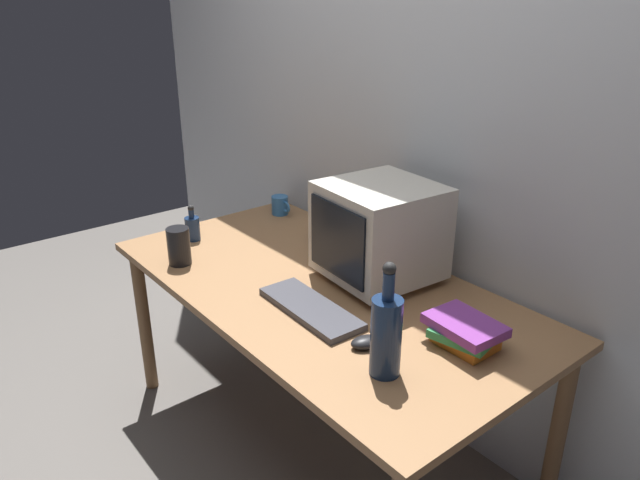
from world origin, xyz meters
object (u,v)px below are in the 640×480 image
(keyboard, at_px, (311,308))
(computer_mouse, at_px, (366,342))
(crt_monitor, at_px, (379,232))
(book_stack, at_px, (465,332))
(cd_spindle, at_px, (322,233))
(metal_canister, at_px, (179,246))
(mug, at_px, (280,205))
(bottle_short, at_px, (192,227))
(bottle_tall, at_px, (386,333))

(keyboard, relative_size, computer_mouse, 4.20)
(crt_monitor, distance_m, keyboard, 0.40)
(book_stack, xyz_separation_m, cd_spindle, (-0.94, 0.20, -0.03))
(metal_canister, bearing_deg, mug, 108.14)
(crt_monitor, bearing_deg, bottle_short, -155.19)
(crt_monitor, bearing_deg, metal_canister, -139.02)
(keyboard, bearing_deg, metal_canister, -162.92)
(bottle_short, relative_size, cd_spindle, 1.34)
(bottle_short, bearing_deg, mug, 92.77)
(crt_monitor, height_order, metal_canister, crt_monitor)
(computer_mouse, relative_size, metal_canister, 0.67)
(bottle_short, height_order, book_stack, bottle_short)
(bottle_tall, xyz_separation_m, bottle_short, (-1.22, 0.04, -0.07))
(bottle_short, distance_m, cd_spindle, 0.57)
(crt_monitor, bearing_deg, computer_mouse, -48.24)
(computer_mouse, height_order, cd_spindle, cd_spindle)
(keyboard, height_order, computer_mouse, computer_mouse)
(crt_monitor, xyz_separation_m, keyboard, (0.04, -0.35, -0.18))
(computer_mouse, xyz_separation_m, cd_spindle, (-0.76, 0.44, 0.00))
(bottle_tall, xyz_separation_m, metal_canister, (-1.04, -0.12, -0.06))
(cd_spindle, bearing_deg, crt_monitor, -11.65)
(keyboard, height_order, cd_spindle, cd_spindle)
(crt_monitor, bearing_deg, mug, 171.36)
(crt_monitor, relative_size, bottle_tall, 1.20)
(bottle_short, height_order, cd_spindle, bottle_short)
(computer_mouse, bearing_deg, book_stack, 70.84)
(computer_mouse, bearing_deg, keyboard, -162.17)
(metal_canister, bearing_deg, bottle_short, 140.02)
(keyboard, bearing_deg, computer_mouse, 1.90)
(keyboard, height_order, bottle_tall, bottle_tall)
(book_stack, bearing_deg, bottle_short, -168.96)
(bottle_tall, height_order, cd_spindle, bottle_tall)
(keyboard, distance_m, bottle_tall, 0.43)
(crt_monitor, relative_size, computer_mouse, 4.16)
(metal_canister, bearing_deg, cd_spindle, 75.94)
(book_stack, relative_size, mug, 1.96)
(mug, distance_m, metal_canister, 0.67)
(crt_monitor, distance_m, bottle_tall, 0.60)
(book_stack, xyz_separation_m, mug, (-1.30, 0.23, -0.00))
(cd_spindle, bearing_deg, keyboard, -42.69)
(crt_monitor, bearing_deg, keyboard, -84.24)
(keyboard, bearing_deg, bottle_short, -176.99)
(keyboard, xyz_separation_m, computer_mouse, (0.28, -0.00, 0.01))
(keyboard, bearing_deg, bottle_tall, -4.94)
(mug, bearing_deg, book_stack, -10.19)
(crt_monitor, xyz_separation_m, metal_canister, (-0.59, -0.52, -0.12))
(book_stack, distance_m, metal_canister, 1.16)
(cd_spindle, bearing_deg, bottle_tall, -29.07)
(keyboard, height_order, bottle_short, bottle_short)
(crt_monitor, distance_m, mug, 0.83)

